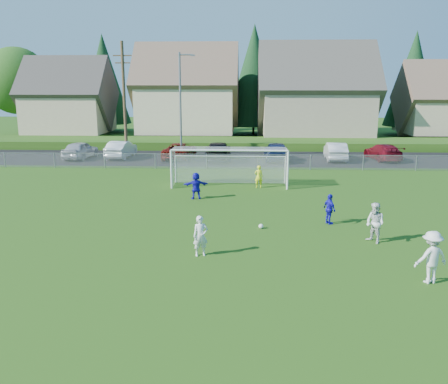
% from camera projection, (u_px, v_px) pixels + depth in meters
% --- Properties ---
extents(ground, '(160.00, 160.00, 0.00)m').
position_uv_depth(ground, '(213.00, 289.00, 15.31)').
color(ground, '#193D0C').
rests_on(ground, ground).
extents(asphalt_lot, '(60.00, 60.00, 0.00)m').
position_uv_depth(asphalt_lot, '(234.00, 158.00, 42.08)').
color(asphalt_lot, black).
rests_on(asphalt_lot, ground).
extents(grass_embankment, '(70.00, 6.00, 0.80)m').
position_uv_depth(grass_embankment, '(236.00, 143.00, 49.30)').
color(grass_embankment, '#1E420F').
rests_on(grass_embankment, ground).
extents(soccer_ball, '(0.22, 0.22, 0.22)m').
position_uv_depth(soccer_ball, '(261.00, 226.00, 21.71)').
color(soccer_ball, white).
rests_on(soccer_ball, ground).
extents(player_white_a, '(0.66, 0.53, 1.58)m').
position_uv_depth(player_white_a, '(201.00, 236.00, 18.15)').
color(player_white_a, silver).
rests_on(player_white_a, ground).
extents(player_white_b, '(0.99, 1.05, 1.71)m').
position_uv_depth(player_white_b, '(375.00, 223.00, 19.62)').
color(player_white_b, silver).
rests_on(player_white_b, ground).
extents(player_white_c, '(1.29, 0.95, 1.79)m').
position_uv_depth(player_white_c, '(431.00, 257.00, 15.65)').
color(player_white_c, silver).
rests_on(player_white_c, ground).
extents(player_blue_a, '(0.69, 0.92, 1.45)m').
position_uv_depth(player_blue_a, '(329.00, 209.00, 22.29)').
color(player_blue_a, '#1713B4').
rests_on(player_blue_a, ground).
extents(player_blue_b, '(1.49, 0.72, 1.54)m').
position_uv_depth(player_blue_b, '(196.00, 186.00, 27.18)').
color(player_blue_b, '#1713B4').
rests_on(player_blue_b, ground).
extents(goalkeeper, '(0.55, 0.38, 1.44)m').
position_uv_depth(goalkeeper, '(259.00, 177.00, 30.09)').
color(goalkeeper, yellow).
rests_on(goalkeeper, ground).
extents(car_a, '(2.31, 4.67, 1.53)m').
position_uv_depth(car_a, '(80.00, 150.00, 41.84)').
color(car_a, '#AAACB2').
rests_on(car_a, ground).
extents(car_b, '(1.89, 4.72, 1.53)m').
position_uv_depth(car_b, '(121.00, 149.00, 42.24)').
color(car_b, white).
rests_on(car_b, ground).
extents(car_c, '(2.71, 5.26, 1.42)m').
position_uv_depth(car_c, '(180.00, 151.00, 41.72)').
color(car_c, '#64110B').
rests_on(car_c, ground).
extents(car_d, '(2.47, 5.49, 1.56)m').
position_uv_depth(car_d, '(218.00, 151.00, 41.01)').
color(car_d, black).
rests_on(car_d, ground).
extents(car_e, '(1.98, 4.82, 1.64)m').
position_uv_depth(car_e, '(276.00, 151.00, 40.73)').
color(car_e, navy).
rests_on(car_e, ground).
extents(car_f, '(1.91, 4.75, 1.53)m').
position_uv_depth(car_f, '(335.00, 151.00, 41.00)').
color(car_f, silver).
rests_on(car_f, ground).
extents(car_g, '(2.57, 5.06, 1.41)m').
position_uv_depth(car_g, '(383.00, 152.00, 41.05)').
color(car_g, maroon).
rests_on(car_g, ground).
extents(soccer_goal, '(7.42, 1.90, 2.50)m').
position_uv_depth(soccer_goal, '(230.00, 161.00, 30.57)').
color(soccer_goal, white).
rests_on(soccer_goal, ground).
extents(chainlink_fence, '(52.06, 0.06, 1.20)m').
position_uv_depth(chainlink_fence, '(232.00, 161.00, 36.59)').
color(chainlink_fence, gray).
rests_on(chainlink_fence, ground).
extents(streetlight, '(1.38, 0.18, 9.00)m').
position_uv_depth(streetlight, '(181.00, 104.00, 39.74)').
color(streetlight, slate).
rests_on(streetlight, ground).
extents(utility_pole, '(1.60, 0.26, 10.00)m').
position_uv_depth(utility_pole, '(124.00, 99.00, 40.87)').
color(utility_pole, '#473321').
rests_on(utility_pole, ground).
extents(houses_row, '(53.90, 11.45, 13.27)m').
position_uv_depth(houses_row, '(255.00, 76.00, 54.92)').
color(houses_row, tan).
rests_on(houses_row, ground).
extents(tree_row, '(65.98, 12.36, 13.80)m').
position_uv_depth(tree_row, '(247.00, 80.00, 61.16)').
color(tree_row, '#382616').
rests_on(tree_row, ground).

